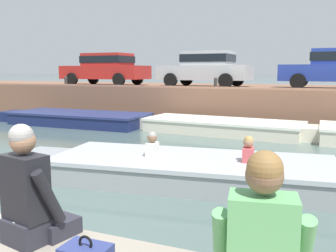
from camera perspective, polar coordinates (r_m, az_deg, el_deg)
The scene contains 13 objects.
ground_plane at distance 9.22m, azimuth 2.05°, elevation -5.12°, with size 400.00×400.00×0.00m, color #4C605B.
far_quay_wall at distance 17.58m, azimuth 12.23°, elevation 3.57°, with size 60.00×6.00×1.46m, color brown.
far_wall_coping at distance 14.72m, azimuth 10.29°, elevation 5.71°, with size 60.00×0.24×0.08m, color #9F6C52.
boat_moored_west_navy at distance 15.61m, azimuth -14.12°, elevation 1.14°, with size 6.64×2.21×0.50m.
boat_moored_central_cream at distance 13.21m, azimuth 7.16°, elevation -0.01°, with size 6.54×2.32×0.48m.
motorboat_passing at distance 7.38m, azimuth 1.67°, elevation -6.59°, with size 6.62×2.67×0.97m.
car_leftmost_red at distance 18.93m, azimuth -9.44°, elevation 8.75°, with size 4.35×2.03×1.54m.
car_left_inner_silver at distance 16.79m, azimuth 5.80°, elevation 8.88°, with size 4.07×2.13×1.54m.
car_centre_blue at distance 16.08m, azimuth 24.25°, elevation 8.20°, with size 4.08×1.97×1.54m.
mooring_bollard_west at distance 18.33m, azimuth -15.29°, elevation 6.69°, with size 0.15×0.15×0.45m.
mooring_bollard_mid at distance 15.04m, azimuth 7.27°, elevation 6.59°, with size 0.15×0.15×0.45m.
person_seated_right at distance 3.24m, azimuth -20.17°, elevation -10.04°, with size 0.58×0.59×0.96m.
bottle_drink at distance 3.27m, azimuth -22.17°, elevation -15.17°, with size 0.06×0.06×0.20m.
Camera 1 is at (3.13, -2.56, 2.16)m, focal length 40.00 mm.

